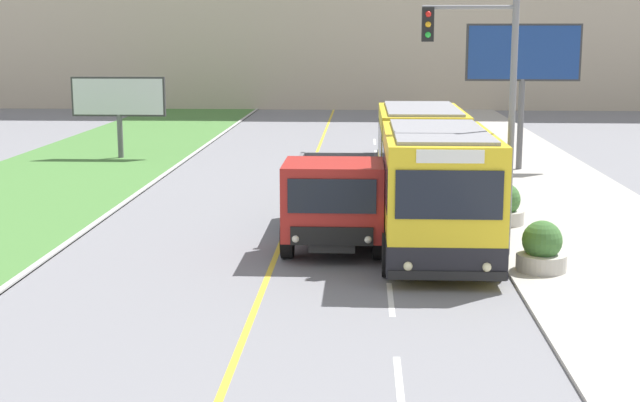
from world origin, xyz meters
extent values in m
cube|color=silver|center=(2.75, 7.80, 0.00)|extent=(0.12, 2.40, 0.01)
cube|color=silver|center=(2.75, 12.40, 0.00)|extent=(0.12, 2.40, 0.01)
cube|color=silver|center=(2.75, 17.00, 0.00)|extent=(0.12, 2.40, 0.01)
cube|color=silver|center=(2.75, 21.60, 0.00)|extent=(0.12, 2.40, 0.01)
cube|color=silver|center=(2.75, 26.20, 0.00)|extent=(0.12, 2.40, 0.01)
cube|color=silver|center=(2.75, 30.80, 0.00)|extent=(0.12, 2.40, 0.01)
cube|color=silver|center=(2.75, 35.40, 0.00)|extent=(0.12, 2.40, 0.01)
cube|color=silver|center=(2.75, 40.00, 0.00)|extent=(0.12, 2.40, 0.01)
cube|color=yellow|center=(3.96, 15.80, 1.70)|extent=(2.57, 5.69, 2.84)
cube|color=black|center=(3.96, 15.80, 0.62)|extent=(2.59, 5.71, 0.70)
cube|color=black|center=(3.96, 15.80, 2.12)|extent=(2.59, 5.23, 0.99)
cube|color=gray|center=(3.96, 15.80, 3.16)|extent=(2.18, 5.12, 0.08)
cube|color=yellow|center=(3.96, 22.39, 1.70)|extent=(2.57, 5.69, 2.84)
cube|color=black|center=(3.96, 22.39, 0.62)|extent=(2.59, 5.71, 0.70)
cube|color=black|center=(3.96, 22.39, 2.12)|extent=(2.59, 5.23, 0.99)
cube|color=gray|center=(3.96, 22.39, 3.16)|extent=(2.18, 5.12, 0.08)
cube|color=#474747|center=(3.96, 19.09, 1.70)|extent=(2.36, 0.90, 2.61)
cube|color=black|center=(3.96, 12.93, 2.12)|extent=(2.26, 0.04, 1.04)
cube|color=black|center=(3.96, 12.92, 0.38)|extent=(2.52, 0.06, 0.20)
sphere|color=#F4EAB2|center=(3.13, 12.91, 0.57)|extent=(0.20, 0.20, 0.20)
sphere|color=#F4EAB2|center=(4.79, 12.91, 0.57)|extent=(0.20, 0.20, 0.20)
cube|color=white|center=(3.96, 12.93, 2.94)|extent=(1.41, 0.04, 0.28)
cylinder|color=black|center=(2.74, 14.21, 0.50)|extent=(0.28, 1.00, 1.00)
cylinder|color=black|center=(5.18, 14.21, 0.50)|extent=(0.28, 1.00, 1.00)
cylinder|color=black|center=(2.74, 17.62, 0.50)|extent=(0.28, 1.00, 1.00)
cylinder|color=black|center=(5.18, 17.62, 0.50)|extent=(0.28, 1.00, 1.00)
cylinder|color=black|center=(2.74, 22.96, 0.50)|extent=(0.28, 1.00, 1.00)
cylinder|color=black|center=(5.18, 22.96, 0.50)|extent=(0.28, 1.00, 1.00)
cube|color=black|center=(1.43, 18.01, 0.45)|extent=(1.10, 6.24, 0.20)
cube|color=#AD231E|center=(1.43, 16.01, 1.45)|extent=(2.44, 2.24, 1.81)
cube|color=black|center=(1.43, 14.87, 1.72)|extent=(2.08, 0.04, 0.81)
cube|color=black|center=(1.43, 14.86, 0.77)|extent=(1.95, 0.06, 0.44)
sphere|color=silver|center=(0.58, 14.85, 0.70)|extent=(0.18, 0.18, 0.18)
sphere|color=silver|center=(2.28, 14.85, 0.70)|extent=(0.18, 0.18, 0.18)
cube|color=slate|center=(1.43, 19.25, 0.61)|extent=(2.32, 3.75, 0.12)
cube|color=slate|center=(0.33, 19.25, 1.24)|extent=(0.12, 3.75, 1.38)
cube|color=slate|center=(2.53, 19.25, 1.24)|extent=(0.12, 3.75, 1.38)
cube|color=slate|center=(1.43, 17.44, 1.24)|extent=(2.32, 0.12, 1.38)
cube|color=slate|center=(1.43, 21.07, 1.24)|extent=(2.32, 0.12, 1.38)
cube|color=slate|center=(1.43, 17.44, 2.05)|extent=(2.32, 0.12, 0.24)
cylinder|color=black|center=(0.31, 15.78, 0.52)|extent=(0.30, 1.04, 1.04)
cylinder|color=black|center=(2.55, 15.78, 0.52)|extent=(0.30, 1.04, 1.04)
cylinder|color=black|center=(0.31, 19.44, 0.52)|extent=(0.30, 1.04, 1.04)
cylinder|color=black|center=(2.55, 19.44, 0.52)|extent=(0.30, 1.04, 1.04)
cube|color=silver|center=(4.07, 34.96, 0.49)|extent=(1.80, 4.30, 0.61)
cube|color=black|center=(4.07, 35.07, 1.12)|extent=(1.53, 2.36, 0.65)
cylinder|color=black|center=(3.26, 33.67, 0.31)|extent=(0.18, 0.62, 0.62)
cylinder|color=black|center=(4.88, 33.67, 0.31)|extent=(0.18, 0.62, 0.62)
cylinder|color=black|center=(3.26, 36.25, 0.31)|extent=(0.18, 0.62, 0.62)
cylinder|color=black|center=(4.88, 36.25, 0.31)|extent=(0.18, 0.62, 0.62)
cylinder|color=slate|center=(5.71, 16.05, 3.23)|extent=(0.16, 0.16, 6.46)
cylinder|color=slate|center=(4.61, 16.05, 6.06)|extent=(2.20, 0.10, 0.10)
cube|color=black|center=(3.65, 16.05, 5.66)|extent=(0.28, 0.24, 0.80)
sphere|color=red|center=(3.65, 15.92, 5.90)|extent=(0.14, 0.14, 0.14)
sphere|color=orange|center=(3.65, 15.92, 5.66)|extent=(0.14, 0.14, 0.14)
sphere|color=green|center=(3.65, 15.92, 5.42)|extent=(0.14, 0.14, 0.14)
cylinder|color=#59595B|center=(8.43, 30.37, 1.84)|extent=(0.24, 0.24, 3.68)
cube|color=#333333|center=(8.43, 30.37, 4.72)|extent=(4.50, 0.20, 2.24)
cube|color=navy|center=(8.43, 30.26, 4.72)|extent=(4.34, 0.02, 2.08)
cylinder|color=#59595B|center=(-8.61, 33.27, 0.97)|extent=(0.24, 0.24, 1.95)
cube|color=#333333|center=(-8.61, 33.27, 2.73)|extent=(4.14, 0.20, 1.73)
cube|color=silver|center=(-8.61, 33.16, 2.73)|extent=(3.98, 0.02, 1.57)
cylinder|color=#B7B2A8|center=(6.27, 14.56, 0.28)|extent=(1.15, 1.15, 0.39)
sphere|color=#3D6B33|center=(6.27, 14.56, 0.79)|extent=(0.92, 0.92, 0.92)
cylinder|color=#B7B2A8|center=(6.19, 19.68, 0.28)|extent=(1.17, 1.17, 0.39)
sphere|color=#3D6B33|center=(6.19, 19.68, 0.79)|extent=(0.94, 0.94, 0.94)
camera|label=1|loc=(2.14, -5.52, 5.45)|focal=50.00mm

